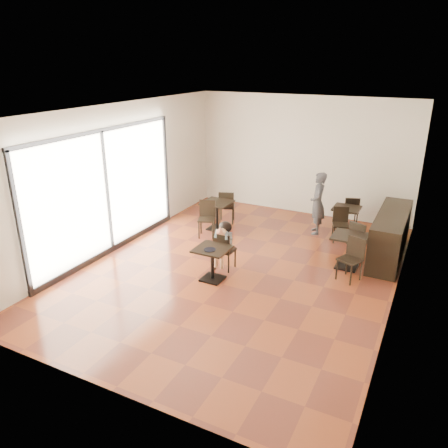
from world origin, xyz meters
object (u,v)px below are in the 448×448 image
Objects in this scene: child_chair at (225,250)px; chair_left_a at (227,206)px; cafe_table_left at (217,215)px; chair_back_b at (341,225)px; adult_patron at (318,203)px; cafe_table_back at (345,220)px; child_table at (212,264)px; chair_left_b at (207,219)px; chair_mid_a at (361,240)px; chair_back_a at (350,211)px; cafe_table_mid at (348,251)px; child at (225,246)px; chair_mid_b at (350,260)px.

child_chair is 2.72m from chair_left_a.
chair_back_b is (2.96, 0.62, 0.04)m from cafe_table_left.
adult_patron is 0.84m from cafe_table_back.
chair_left_a is (-1.18, 2.45, 0.03)m from child_chair.
child_table is 0.83× the size of chair_back_b.
chair_left_b is at bearing 69.29° from chair_left_a.
cafe_table_back is 1.46m from chair_mid_a.
chair_back_a is at bearing -179.10° from chair_left_a.
cafe_table_left is 3.57m from chair_mid_a.
cafe_table_left is (-3.42, 0.71, 0.01)m from cafe_table_mid.
child_table is at bearing -90.00° from child.
chair_back_b is (0.00, -1.10, 0.00)m from chair_back_a.
chair_mid_a is at bearing -65.74° from cafe_table_back.
cafe_table_left is 3.43m from chair_back_a.
child_table is at bearing 66.92° from chair_mid_a.
adult_patron is at bearing 20.69° from cafe_table_left.
adult_patron reaches higher than cafe_table_left.
chair_back_a is 1.00× the size of chair_back_b.
cafe_table_back is 0.83× the size of chair_back_b.
child_table is 0.77× the size of chair_left_a.
chair_back_b is (2.96, 1.17, -0.03)m from chair_left_b.
chair_back_b is at bearing 54.70° from child.
adult_patron reaches higher than chair_mid_a.
child_chair reaches higher than chair_back_a.
chair_left_a reaches higher than child_chair.
chair_left_a is (-1.18, 3.00, 0.10)m from child_table.
chair_left_b reaches higher than chair_back_b.
chair_back_a is (2.96, 1.72, 0.04)m from cafe_table_left.
chair_back_b is at bearing 108.88° from cafe_table_mid.
adult_patron is at bearing 143.46° from chair_mid_b.
chair_left_b is at bearing -90.00° from cafe_table_left.
cafe_table_left reaches higher than child_table.
chair_left_b is 1.08× the size of chair_back_b.
child_table is 0.79× the size of chair_mid_b.
child_chair is (0.00, 0.55, 0.07)m from child_table.
chair_mid_a is at bearing 36.14° from child.
chair_mid_a is 1.06× the size of chair_back_a.
chair_mid_a is at bearing 88.22° from chair_back_a.
chair_mid_b is 3.99m from chair_left_a.
child_table is 0.55m from child_chair.
adult_patron is 1.80× the size of chair_mid_a.
adult_patron is 1.97m from cafe_table_mid.
chair_mid_b is (2.39, 0.64, 0.02)m from child_chair.
child_table is 2.72m from cafe_table_left.
cafe_table_left is 0.83× the size of chair_left_b.
chair_mid_b is (1.25, -2.13, -0.34)m from adult_patron.
child_chair is 0.79× the size of child.
chair_mid_b is 1.06× the size of chair_back_a.
cafe_table_mid is 0.83× the size of chair_mid_b.
chair_back_a is (1.79, 3.62, -0.00)m from child_chair.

